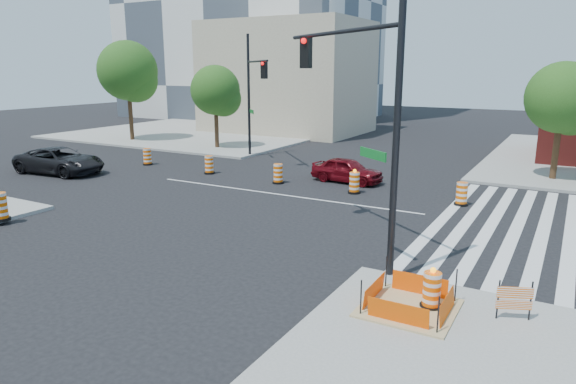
% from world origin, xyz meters
% --- Properties ---
extents(ground, '(120.00, 120.00, 0.00)m').
position_xyz_m(ground, '(0.00, 0.00, 0.00)').
color(ground, black).
rests_on(ground, ground).
extents(sidewalk_nw, '(22.00, 22.00, 0.15)m').
position_xyz_m(sidewalk_nw, '(-18.00, 18.00, 0.07)').
color(sidewalk_nw, gray).
rests_on(sidewalk_nw, ground).
extents(crosswalk_east, '(6.75, 13.50, 0.01)m').
position_xyz_m(crosswalk_east, '(10.95, 0.00, 0.01)').
color(crosswalk_east, silver).
rests_on(crosswalk_east, ground).
extents(lane_centerline, '(14.00, 0.12, 0.01)m').
position_xyz_m(lane_centerline, '(0.00, 0.00, 0.01)').
color(lane_centerline, silver).
rests_on(lane_centerline, ground).
extents(excavation_pit, '(2.20, 2.20, 0.90)m').
position_xyz_m(excavation_pit, '(9.00, -9.00, 0.22)').
color(excavation_pit, tan).
rests_on(excavation_pit, ground).
extents(beige_midrise, '(14.00, 10.00, 10.00)m').
position_xyz_m(beige_midrise, '(-12.00, 22.00, 5.00)').
color(beige_midrise, tan).
rests_on(beige_midrise, ground).
extents(red_coupe, '(3.91, 1.82, 1.29)m').
position_xyz_m(red_coupe, '(1.76, 4.11, 0.65)').
color(red_coupe, '#5F080F').
rests_on(red_coupe, ground).
extents(dark_suv, '(5.51, 2.94, 1.47)m').
position_xyz_m(dark_suv, '(-13.42, -1.80, 0.74)').
color(dark_suv, black).
rests_on(dark_suv, ground).
extents(signal_pole_se, '(5.42, 4.08, 8.77)m').
position_xyz_m(signal_pole_se, '(6.41, -6.03, 5.37)').
color(signal_pole_se, black).
rests_on(signal_pole_se, ground).
extents(signal_pole_nw, '(4.24, 4.38, 7.88)m').
position_xyz_m(signal_pole_nw, '(-6.11, 7.23, 4.83)').
color(signal_pole_nw, black).
rests_on(signal_pole_nw, ground).
extents(pit_drum, '(0.54, 0.54, 1.06)m').
position_xyz_m(pit_drum, '(9.45, -8.69, 0.59)').
color(pit_drum, black).
rests_on(pit_drum, ground).
extents(sw_corner_drum, '(0.64, 0.64, 1.09)m').
position_xyz_m(sw_corner_drum, '(-6.85, -9.39, 0.66)').
color(sw_corner_drum, black).
rests_on(sw_corner_drum, ground).
extents(barricade, '(0.76, 0.35, 0.96)m').
position_xyz_m(barricade, '(11.26, -8.32, 0.68)').
color(barricade, '#F66005').
rests_on(barricade, ground).
extents(tree_north_a, '(4.72, 4.72, 8.02)m').
position_xyz_m(tree_north_a, '(-19.72, 9.84, 5.39)').
color(tree_north_a, '#382314').
rests_on(tree_north_a, ground).
extents(tree_north_b, '(3.59, 3.59, 6.10)m').
position_xyz_m(tree_north_b, '(-11.10, 9.91, 4.10)').
color(tree_north_b, '#382314').
rests_on(tree_north_b, ground).
extents(tree_north_c, '(3.68, 3.66, 6.22)m').
position_xyz_m(tree_north_c, '(11.24, 9.77, 4.18)').
color(tree_north_c, '#382314').
rests_on(tree_north_c, ground).
extents(median_drum_0, '(0.60, 0.60, 1.02)m').
position_xyz_m(median_drum_0, '(-10.99, 2.59, 0.48)').
color(median_drum_0, black).
rests_on(median_drum_0, ground).
extents(median_drum_1, '(0.60, 0.60, 1.02)m').
position_xyz_m(median_drum_1, '(-5.94, 2.29, 0.48)').
color(median_drum_1, black).
rests_on(median_drum_1, ground).
extents(median_drum_2, '(0.60, 0.60, 1.02)m').
position_xyz_m(median_drum_2, '(-1.25, 2.07, 0.48)').
color(median_drum_2, black).
rests_on(median_drum_2, ground).
extents(median_drum_3, '(0.60, 0.60, 1.18)m').
position_xyz_m(median_drum_3, '(3.05, 1.99, 0.49)').
color(median_drum_3, black).
rests_on(median_drum_3, ground).
extents(median_drum_4, '(0.60, 0.60, 1.02)m').
position_xyz_m(median_drum_4, '(7.98, 2.23, 0.48)').
color(median_drum_4, black).
rests_on(median_drum_4, ground).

